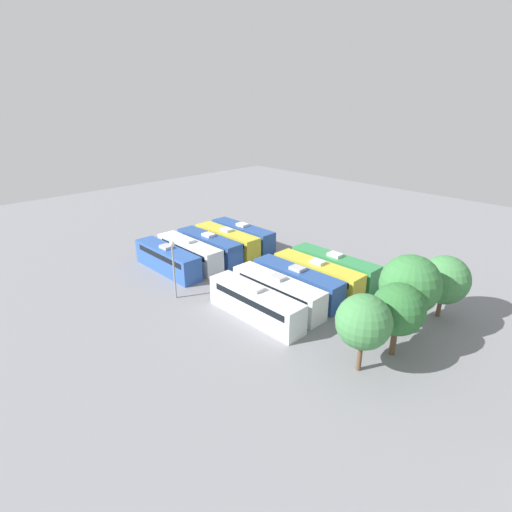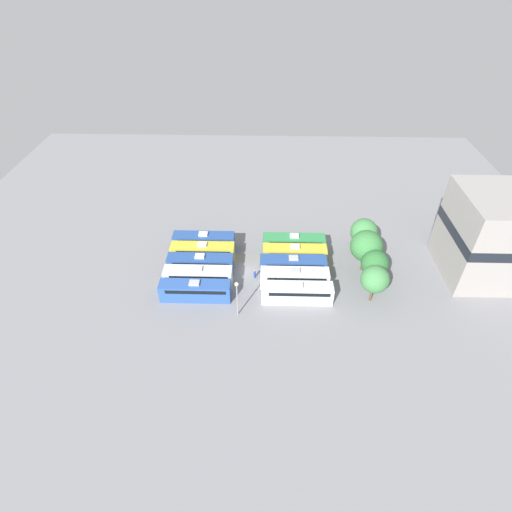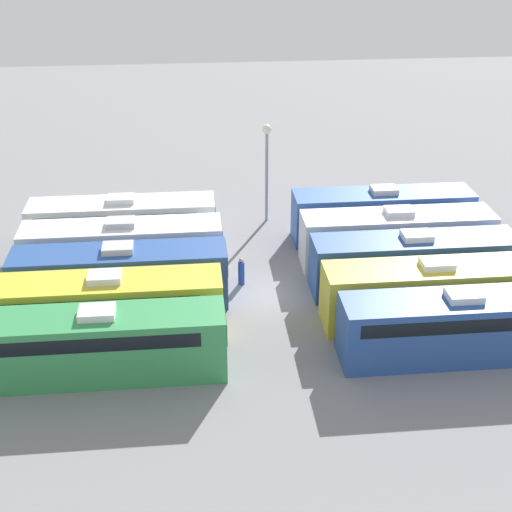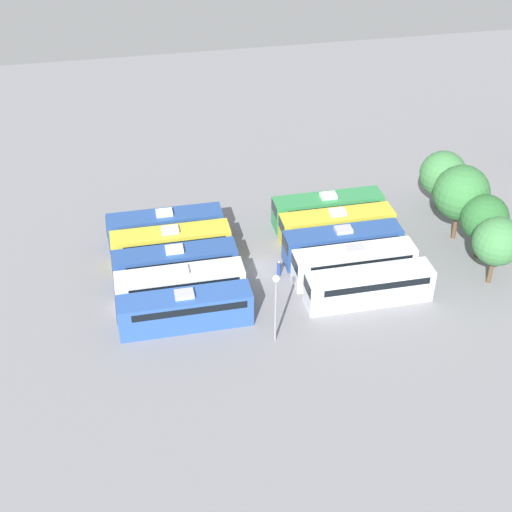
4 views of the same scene
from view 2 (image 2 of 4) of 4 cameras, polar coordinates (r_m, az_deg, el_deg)
ground_plane at (r=69.90m, az=-1.25°, el=-2.28°), size 122.00×122.00×0.00m
bus_0 at (r=74.72m, az=-7.43°, el=2.16°), size 2.64×11.34×3.49m
bus_1 at (r=72.18m, az=-7.58°, el=0.63°), size 2.64×11.34×3.49m
bus_2 at (r=69.66m, az=-7.90°, el=-1.04°), size 2.64×11.34×3.49m
bus_3 at (r=67.18m, az=-8.24°, el=-2.85°), size 2.64×11.34×3.49m
bus_4 at (r=64.72m, az=-8.65°, el=-4.85°), size 2.64×11.34×3.49m
bus_5 at (r=73.97m, az=5.45°, el=1.90°), size 2.64×11.34×3.49m
bus_6 at (r=71.38m, az=5.55°, el=0.32°), size 2.64×11.34×3.49m
bus_7 at (r=68.94m, az=5.34°, el=-1.29°), size 2.64×11.34×3.49m
bus_8 at (r=66.49m, az=5.55°, el=-3.10°), size 2.64×11.34×3.49m
bus_9 at (r=63.96m, az=5.91°, el=-5.19°), size 2.64×11.34×3.49m
worker_person at (r=68.29m, az=-0.18°, el=-2.61°), size 0.36×0.36×1.65m
light_pole at (r=59.44m, az=-2.74°, el=-5.28°), size 0.60×0.60×6.68m
tree_0 at (r=75.02m, az=15.16°, el=3.37°), size 4.88×4.88×6.52m
tree_1 at (r=69.61m, az=15.48°, el=1.38°), size 5.44×5.44×7.94m
tree_2 at (r=67.63m, az=16.59°, el=-1.01°), size 4.49×4.49×6.67m
tree_3 at (r=64.39m, az=16.63°, el=-3.20°), size 4.45×4.45×6.77m
depot_building at (r=75.96m, az=30.37°, el=2.56°), size 13.74×12.33×14.94m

